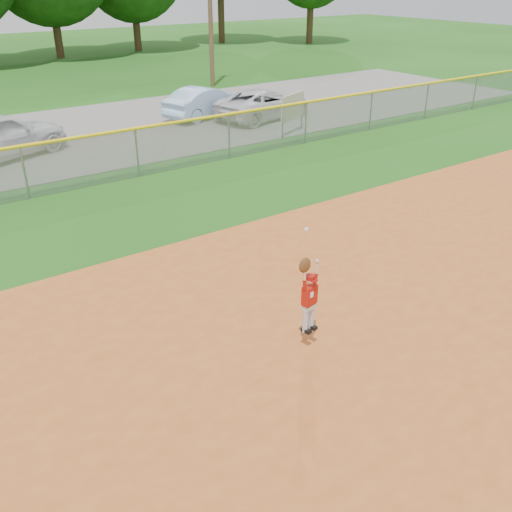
{
  "coord_description": "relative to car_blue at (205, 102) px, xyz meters",
  "views": [
    {
      "loc": [
        -6.82,
        -5.88,
        5.7
      ],
      "look_at": [
        -1.5,
        1.62,
        1.1
      ],
      "focal_mm": 40.0,
      "sensor_mm": 36.0,
      "label": 1
    }
  ],
  "objects": [
    {
      "name": "sponsor_sign",
      "position": [
        1.29,
        -4.42,
        0.35
      ],
      "size": [
        1.63,
        0.73,
        1.56
      ],
      "color": "gray",
      "rests_on": "ground"
    },
    {
      "name": "car_white_b",
      "position": [
        1.9,
        -1.66,
        -0.02
      ],
      "size": [
        4.82,
        2.92,
        1.25
      ],
      "primitive_type": "imported",
      "rotation": [
        0.0,
        0.0,
        1.77
      ],
      "color": "silver",
      "rests_on": "parking_strip"
    },
    {
      "name": "parking_strip",
      "position": [
        -5.78,
        0.3,
        -0.66
      ],
      "size": [
        44.0,
        10.0,
        0.03
      ],
      "primitive_type": "cube",
      "color": "slate",
      "rests_on": "ground"
    },
    {
      "name": "outfield_fence",
      "position": [
        -5.78,
        -5.7,
        0.21
      ],
      "size": [
        40.06,
        0.1,
        1.55
      ],
      "color": "gray",
      "rests_on": "ground"
    },
    {
      "name": "car_blue",
      "position": [
        0.0,
        0.0,
        0.0
      ],
      "size": [
        4.13,
        2.39,
        1.29
      ],
      "primitive_type": "imported",
      "rotation": [
        0.0,
        0.0,
        1.85
      ],
      "color": "#97C1E1",
      "rests_on": "parking_strip"
    },
    {
      "name": "ballplayer",
      "position": [
        -7.31,
        -15.59,
        0.36
      ],
      "size": [
        0.47,
        0.23,
        1.92
      ],
      "color": "silver",
      "rests_on": "ground"
    },
    {
      "name": "ground",
      "position": [
        -5.78,
        -15.7,
        -0.67
      ],
      "size": [
        120.0,
        120.0,
        0.0
      ],
      "primitive_type": "plane",
      "color": "#1B5212",
      "rests_on": "ground"
    }
  ]
}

